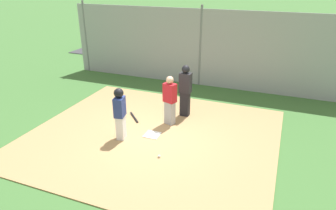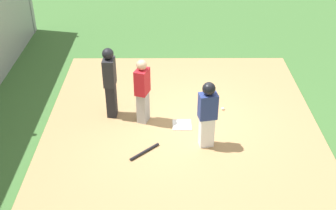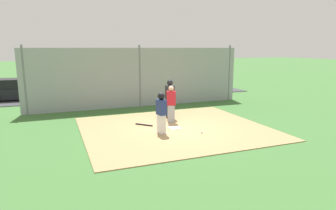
{
  "view_description": "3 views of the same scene",
  "coord_description": "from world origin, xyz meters",
  "px_view_note": "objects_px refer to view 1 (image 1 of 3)",
  "views": [
    {
      "loc": [
        -3.4,
        7.27,
        4.5
      ],
      "look_at": [
        -0.46,
        -0.12,
        1.04
      ],
      "focal_mm": 32.52,
      "sensor_mm": 36.0,
      "label": 1
    },
    {
      "loc": [
        8.44,
        -0.36,
        5.85
      ],
      "look_at": [
        0.11,
        -0.33,
        0.66
      ],
      "focal_mm": 46.58,
      "sensor_mm": 36.0,
      "label": 2
    },
    {
      "loc": [
        4.43,
        10.52,
        3.2
      ],
      "look_at": [
        -0.17,
        -1.19,
        0.74
      ],
      "focal_mm": 31.4,
      "sensor_mm": 36.0,
      "label": 3
    }
  ],
  "objects_px": {
    "runner": "(120,111)",
    "parked_car_red": "(283,51)",
    "home_plate": "(152,135)",
    "umpire": "(185,90)",
    "baseball_bat": "(134,117)",
    "parked_car_dark": "(125,39)",
    "baseball": "(159,156)",
    "catcher": "(170,100)"
  },
  "relations": [
    {
      "from": "runner",
      "to": "parked_car_red",
      "type": "height_order",
      "value": "runner"
    },
    {
      "from": "home_plate",
      "to": "umpire",
      "type": "distance_m",
      "value": 1.97
    },
    {
      "from": "baseball_bat",
      "to": "parked_car_dark",
      "type": "distance_m",
      "value": 10.43
    },
    {
      "from": "home_plate",
      "to": "baseball",
      "type": "relative_size",
      "value": 5.95
    },
    {
      "from": "runner",
      "to": "baseball_bat",
      "type": "distance_m",
      "value": 1.61
    },
    {
      "from": "runner",
      "to": "baseball_bat",
      "type": "relative_size",
      "value": 1.96
    },
    {
      "from": "umpire",
      "to": "home_plate",
      "type": "bearing_deg",
      "value": -12.69
    },
    {
      "from": "home_plate",
      "to": "parked_car_red",
      "type": "distance_m",
      "value": 10.54
    },
    {
      "from": "baseball_bat",
      "to": "home_plate",
      "type": "bearing_deg",
      "value": -172.32
    },
    {
      "from": "home_plate",
      "to": "parked_car_red",
      "type": "height_order",
      "value": "parked_car_red"
    },
    {
      "from": "catcher",
      "to": "parked_car_dark",
      "type": "xyz_separation_m",
      "value": [
        6.55,
        -8.89,
        -0.24
      ]
    },
    {
      "from": "baseball",
      "to": "parked_car_dark",
      "type": "relative_size",
      "value": 0.02
    },
    {
      "from": "catcher",
      "to": "umpire",
      "type": "distance_m",
      "value": 0.81
    },
    {
      "from": "baseball_bat",
      "to": "parked_car_dark",
      "type": "relative_size",
      "value": 0.19
    },
    {
      "from": "runner",
      "to": "baseball",
      "type": "bearing_deg",
      "value": -31.44
    },
    {
      "from": "home_plate",
      "to": "parked_car_dark",
      "type": "distance_m",
      "value": 11.69
    },
    {
      "from": "parked_car_dark",
      "to": "baseball_bat",
      "type": "bearing_deg",
      "value": -55.92
    },
    {
      "from": "parked_car_dark",
      "to": "runner",
      "type": "bearing_deg",
      "value": -58.05
    },
    {
      "from": "catcher",
      "to": "baseball",
      "type": "distance_m",
      "value": 2.15
    },
    {
      "from": "runner",
      "to": "parked_car_dark",
      "type": "bearing_deg",
      "value": 107.48
    },
    {
      "from": "umpire",
      "to": "runner",
      "type": "relative_size",
      "value": 1.13
    },
    {
      "from": "umpire",
      "to": "baseball",
      "type": "relative_size",
      "value": 23.84
    },
    {
      "from": "baseball",
      "to": "parked_car_red",
      "type": "bearing_deg",
      "value": -102.78
    },
    {
      "from": "home_plate",
      "to": "baseball_bat",
      "type": "height_order",
      "value": "baseball_bat"
    },
    {
      "from": "home_plate",
      "to": "catcher",
      "type": "bearing_deg",
      "value": -102.93
    },
    {
      "from": "runner",
      "to": "baseball_bat",
      "type": "height_order",
      "value": "runner"
    },
    {
      "from": "catcher",
      "to": "runner",
      "type": "distance_m",
      "value": 1.72
    },
    {
      "from": "home_plate",
      "to": "baseball_bat",
      "type": "bearing_deg",
      "value": -38.71
    },
    {
      "from": "catcher",
      "to": "parked_car_red",
      "type": "xyz_separation_m",
      "value": [
        -2.97,
        -9.12,
        -0.24
      ]
    },
    {
      "from": "baseball",
      "to": "parked_car_dark",
      "type": "height_order",
      "value": "parked_car_dark"
    },
    {
      "from": "catcher",
      "to": "runner",
      "type": "relative_size",
      "value": 1.02
    },
    {
      "from": "home_plate",
      "to": "runner",
      "type": "bearing_deg",
      "value": 33.48
    },
    {
      "from": "home_plate",
      "to": "catcher",
      "type": "xyz_separation_m",
      "value": [
        -0.21,
        -0.91,
        0.82
      ]
    },
    {
      "from": "catcher",
      "to": "parked_car_red",
      "type": "relative_size",
      "value": 0.38
    },
    {
      "from": "baseball_bat",
      "to": "baseball",
      "type": "distance_m",
      "value": 2.53
    },
    {
      "from": "runner",
      "to": "parked_car_red",
      "type": "distance_m",
      "value": 11.26
    },
    {
      "from": "baseball",
      "to": "runner",
      "type": "bearing_deg",
      "value": -20.47
    },
    {
      "from": "home_plate",
      "to": "runner",
      "type": "height_order",
      "value": "runner"
    },
    {
      "from": "home_plate",
      "to": "catcher",
      "type": "height_order",
      "value": "catcher"
    },
    {
      "from": "umpire",
      "to": "parked_car_red",
      "type": "xyz_separation_m",
      "value": [
        -2.72,
        -8.36,
        -0.35
      ]
    },
    {
      "from": "runner",
      "to": "parked_car_dark",
      "type": "xyz_separation_m",
      "value": [
        5.58,
        -10.3,
        -0.29
      ]
    },
    {
      "from": "baseball_bat",
      "to": "baseball",
      "type": "bearing_deg",
      "value": 178.85
    }
  ]
}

